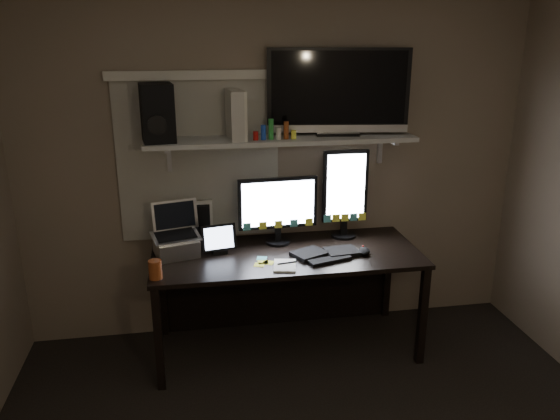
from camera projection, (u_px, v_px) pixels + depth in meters
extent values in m
plane|color=#7F6D5B|center=(277.00, 165.00, 3.87)|extent=(3.60, 0.00, 3.60)
cube|color=#B1AD9F|center=(199.00, 161.00, 3.76)|extent=(1.10, 0.02, 1.10)
cube|color=black|center=(287.00, 255.00, 3.69)|extent=(1.80, 0.75, 0.03)
cube|color=black|center=(278.00, 281.00, 4.13)|extent=(1.80, 0.02, 0.70)
cube|color=black|center=(158.00, 339.00, 3.35)|extent=(0.05, 0.05, 0.70)
cube|color=black|center=(422.00, 316.00, 3.62)|extent=(0.05, 0.05, 0.70)
cube|color=black|center=(162.00, 291.00, 3.98)|extent=(0.05, 0.05, 0.70)
cube|color=black|center=(387.00, 274.00, 4.25)|extent=(0.05, 0.05, 0.70)
cube|color=#ADAEA9|center=(282.00, 139.00, 3.64)|extent=(1.80, 0.35, 0.03)
cube|color=black|center=(278.00, 210.00, 3.78)|extent=(0.56, 0.09, 0.49)
cube|color=black|center=(345.00, 193.00, 3.88)|extent=(0.33, 0.06, 0.65)
cube|color=black|center=(326.00, 253.00, 3.64)|extent=(0.48, 0.29, 0.03)
ellipsoid|color=black|center=(364.00, 251.00, 3.65)|extent=(0.10, 0.13, 0.04)
cube|color=silver|center=(285.00, 266.00, 3.46)|extent=(0.17, 0.22, 0.01)
cube|color=black|center=(219.00, 239.00, 3.64)|extent=(0.25, 0.14, 0.20)
cube|color=black|center=(194.00, 222.00, 3.84)|extent=(0.23, 0.11, 0.29)
cube|color=silver|center=(175.00, 231.00, 3.58)|extent=(0.36, 0.32, 0.34)
cylinder|color=brown|center=(155.00, 270.00, 3.28)|extent=(0.08, 0.08, 0.12)
cube|color=black|center=(338.00, 92.00, 3.64)|extent=(0.97, 0.30, 0.57)
cube|color=beige|center=(236.00, 115.00, 3.53)|extent=(0.12, 0.27, 0.32)
cube|color=black|center=(157.00, 113.00, 3.44)|extent=(0.23, 0.27, 0.36)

